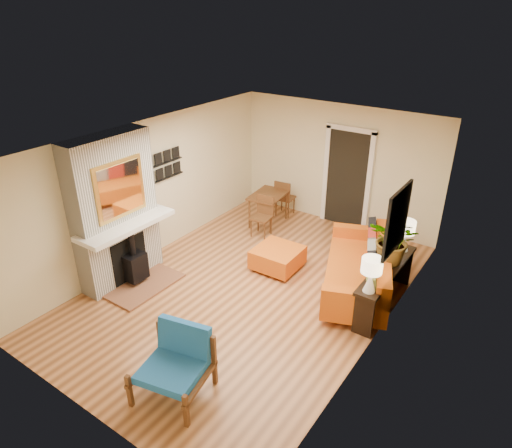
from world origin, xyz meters
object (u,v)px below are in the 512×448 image
object	(u,v)px
lamp_near	(371,271)
sofa	(362,269)
lamp_far	(405,232)
console_table	(386,276)
blue_chair	(177,359)
houseplant	(395,239)
dining_table	(271,201)
ottoman	(278,257)

from	to	relation	value
lamp_near	sofa	bearing A→B (deg)	115.74
sofa	lamp_far	xyz separation A→B (m)	(0.48, 0.44, 0.66)
console_table	lamp_far	world-z (taller)	lamp_far
sofa	blue_chair	bearing A→B (deg)	-106.86
blue_chair	console_table	distance (m)	3.48
lamp_far	sofa	bearing A→B (deg)	-137.41
sofa	lamp_near	xyz separation A→B (m)	(0.48, -1.00, 0.66)
lamp_near	houseplant	world-z (taller)	houseplant
blue_chair	dining_table	world-z (taller)	blue_chair
dining_table	console_table	xyz separation A→B (m)	(3.13, -1.50, 0.02)
sofa	lamp_far	bearing A→B (deg)	42.59
sofa	houseplant	size ratio (longest dim) A/B	3.03
console_table	blue_chair	bearing A→B (deg)	-115.67
sofa	dining_table	distance (m)	2.94
dining_table	lamp_near	distance (m)	3.89
sofa	houseplant	distance (m)	0.88
dining_table	lamp_far	bearing A→B (deg)	-14.50
ottoman	dining_table	bearing A→B (deg)	126.86
ottoman	console_table	xyz separation A→B (m)	(2.02, -0.02, 0.34)
dining_table	console_table	bearing A→B (deg)	-25.60
sofa	blue_chair	xyz separation A→B (m)	(-1.03, -3.38, 0.07)
sofa	houseplant	xyz separation A→B (m)	(0.47, -0.05, 0.74)
lamp_far	blue_chair	bearing A→B (deg)	-111.50
ottoman	lamp_near	bearing A→B (deg)	-20.91
dining_table	sofa	bearing A→B (deg)	-25.32
ottoman	lamp_far	xyz separation A→B (m)	(2.02, 0.67, 0.83)
console_table	lamp_near	bearing A→B (deg)	-90.00
blue_chair	lamp_near	bearing A→B (deg)	57.67
lamp_near	blue_chair	bearing A→B (deg)	-122.33
ottoman	dining_table	world-z (taller)	dining_table
blue_chair	dining_table	size ratio (longest dim) A/B	0.62
sofa	houseplant	bearing A→B (deg)	-6.29
ottoman	lamp_far	distance (m)	2.29
blue_chair	lamp_far	bearing A→B (deg)	68.50
sofa	lamp_near	bearing A→B (deg)	-64.26
blue_chair	lamp_near	xyz separation A→B (m)	(1.51, 2.38, 0.59)
blue_chair	console_table	xyz separation A→B (m)	(1.51, 3.14, 0.10)
console_table	houseplant	size ratio (longest dim) A/B	2.22
dining_table	blue_chair	bearing A→B (deg)	-70.70
blue_chair	console_table	world-z (taller)	blue_chair
console_table	ottoman	bearing A→B (deg)	179.50
ottoman	blue_chair	size ratio (longest dim) A/B	0.82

